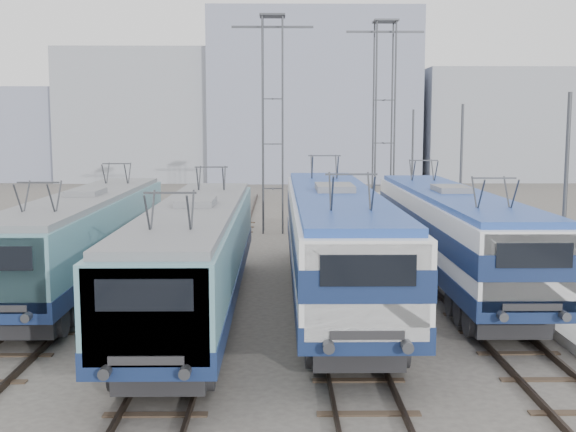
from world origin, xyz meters
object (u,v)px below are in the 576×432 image
Objects in this scene: locomotive_far_left at (86,232)px; mast_front at (564,215)px; mast_rear at (412,167)px; catenary_tower_west at (273,114)px; mast_mid at (461,182)px; catenary_tower_east at (384,115)px; locomotive_center_right at (335,233)px; locomotive_center_left at (196,250)px; locomotive_far_right at (451,228)px.

locomotive_far_left is 2.46× the size of mast_front.
catenary_tower_west is at bearing -155.06° from mast_rear.
catenary_tower_west is 12.16m from mast_mid.
mast_mid is (2.10, -10.00, -3.14)m from catenary_tower_east.
catenary_tower_east is (4.25, 18.28, 4.24)m from locomotive_center_right.
locomotive_far_left is 2.46× the size of mast_mid.
catenary_tower_west is 6.80m from catenary_tower_east.
mast_front is 24.00m from mast_rear.
mast_mid is 12.00m from mast_rear.
locomotive_center_left is at bearing -41.64° from locomotive_far_left.
locomotive_far_right is at bearing 25.10° from locomotive_center_right.
locomotive_far_left is at bearing -115.25° from catenary_tower_west.
catenary_tower_west is 1.71× the size of mast_front.
locomotive_center_right is 10.50m from mast_mid.
mast_front and mast_mid have the same top height.
locomotive_center_left is 1.46× the size of catenary_tower_east.
mast_front reaches higher than locomotive_center_right.
locomotive_center_right is at bearing -154.90° from locomotive_far_right.
mast_mid is (8.60, -8.00, -3.14)m from catenary_tower_west.
catenary_tower_west reaches higher than locomotive_far_left.
mast_rear is (0.00, 24.00, 0.00)m from mast_front.
locomotive_center_left is at bearing -113.30° from catenary_tower_east.
mast_rear is at bearing 24.94° from catenary_tower_west.
catenary_tower_west reaches higher than locomotive_far_right.
mast_mid is at bearing 73.33° from locomotive_far_right.
locomotive_far_left is at bearing -129.09° from catenary_tower_east.
locomotive_far_right is 16.30m from catenary_tower_west.
mast_mid and mast_rear have the same top height.
catenary_tower_east reaches higher than locomotive_far_left.
catenary_tower_east is at bearing 76.91° from locomotive_center_right.
locomotive_center_left is 24.85m from mast_rear.
mast_front is at bearing -90.00° from mast_rear.
locomotive_far_left is 9.22m from locomotive_center_right.
locomotive_center_left is 2.50× the size of mast_front.
locomotive_center_right reaches higher than locomotive_center_left.
locomotive_far_right is 1.48× the size of catenary_tower_east.
locomotive_center_left is at bearing -155.73° from locomotive_center_right.
mast_rear is at bearing 43.60° from catenary_tower_east.
catenary_tower_east is (-0.25, 16.18, 4.38)m from locomotive_far_right.
locomotive_center_right reaches higher than locomotive_far_left.
mast_front is (8.60, -20.00, -3.14)m from catenary_tower_west.
mast_mid reaches higher than locomotive_far_left.
locomotive_center_right is (4.50, 2.03, 0.22)m from locomotive_center_left.
catenary_tower_east is at bearing 66.70° from locomotive_center_left.
mast_mid is 1.00× the size of mast_rear.
catenary_tower_west and catenary_tower_east have the same top height.
mast_rear is (0.00, 12.00, 0.00)m from mast_mid.
mast_rear reaches higher than locomotive_far_right.
mast_mid is at bearing -78.14° from catenary_tower_east.
locomotive_far_right is 6.56m from mast_mid.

